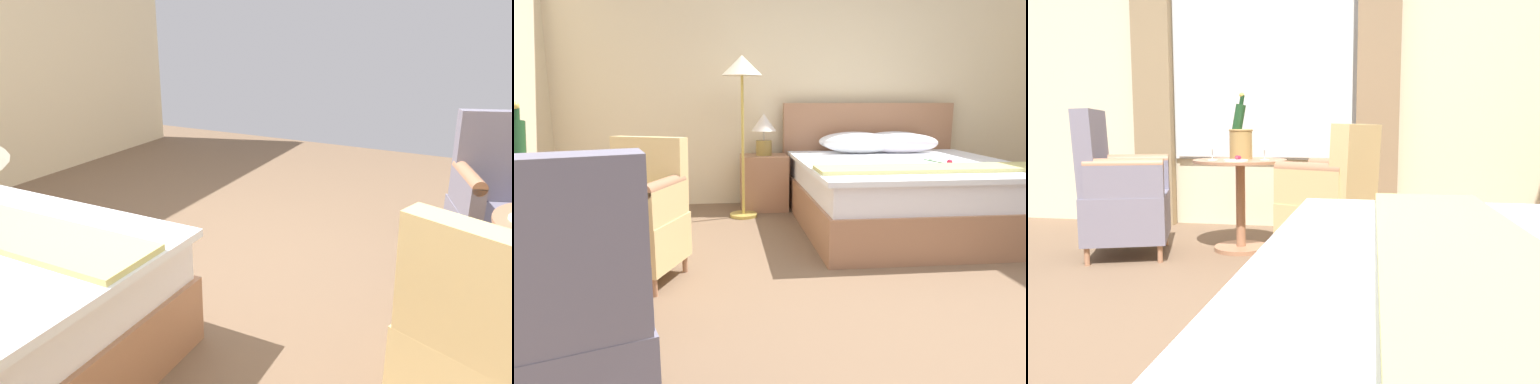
% 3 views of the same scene
% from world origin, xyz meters
% --- Properties ---
extents(ground_plane, '(7.33, 7.33, 0.00)m').
position_xyz_m(ground_plane, '(0.00, 0.00, 0.00)').
color(ground_plane, brown).
extents(wall_window_side, '(0.27, 5.95, 3.03)m').
position_xyz_m(wall_window_side, '(-2.85, 0.00, 1.51)').
color(wall_window_side, beige).
rests_on(wall_window_side, ground).
extents(side_table_round, '(0.69, 0.69, 0.68)m').
position_xyz_m(side_table_round, '(-1.86, 0.03, 0.43)').
color(side_table_round, '#A37152').
rests_on(side_table_round, ground).
extents(champagne_bucket, '(0.18, 0.18, 0.49)m').
position_xyz_m(champagne_bucket, '(-1.95, 0.01, 0.83)').
color(champagne_bucket, '#A28048').
rests_on(champagne_bucket, side_table_round).
extents(wine_glass_near_bucket, '(0.08, 0.08, 0.16)m').
position_xyz_m(wine_glass_near_bucket, '(-1.74, -0.15, 0.79)').
color(wine_glass_near_bucket, white).
rests_on(wine_glass_near_bucket, side_table_round).
extents(wine_glass_near_edge, '(0.08, 0.08, 0.14)m').
position_xyz_m(wine_glass_near_edge, '(-1.84, 0.22, 0.78)').
color(wine_glass_near_edge, white).
rests_on(wine_glass_near_edge, side_table_round).
extents(snack_plate, '(0.17, 0.17, 0.04)m').
position_xyz_m(snack_plate, '(-1.68, 0.05, 0.69)').
color(snack_plate, white).
rests_on(snack_plate, side_table_round).
extents(armchair_by_window, '(0.69, 0.68, 0.94)m').
position_xyz_m(armchair_by_window, '(-1.55, 0.74, 0.42)').
color(armchair_by_window, '#A37152').
rests_on(armchair_by_window, ground).
extents(armchair_facing_bed, '(0.74, 0.74, 1.04)m').
position_xyz_m(armchair_facing_bed, '(-1.56, -0.78, 0.44)').
color(armchair_facing_bed, '#A37152').
rests_on(armchair_facing_bed, ground).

